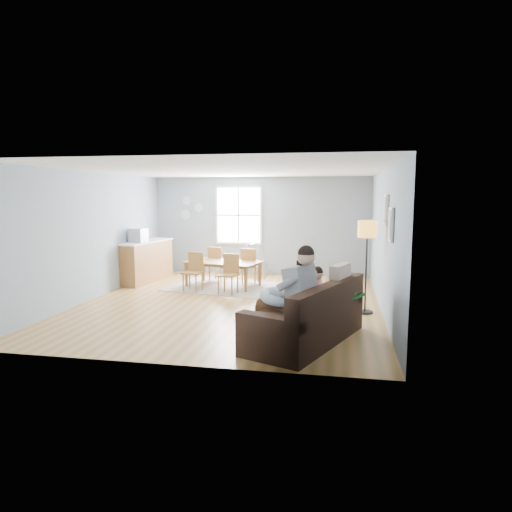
% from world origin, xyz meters
% --- Properties ---
extents(room, '(8.40, 9.40, 3.90)m').
position_xyz_m(room, '(0.00, 0.00, 2.42)').
color(room, olive).
extents(window, '(1.32, 0.08, 1.62)m').
position_xyz_m(window, '(-0.60, 3.46, 1.65)').
color(window, white).
rests_on(window, room).
extents(pictures, '(0.05, 1.34, 0.74)m').
position_xyz_m(pictures, '(2.97, -1.05, 1.85)').
color(pictures, white).
rests_on(pictures, room).
extents(wall_plates, '(0.67, 0.02, 0.66)m').
position_xyz_m(wall_plates, '(-2.00, 3.47, 1.83)').
color(wall_plates, '#A8C0CA').
rests_on(wall_plates, room).
extents(sofa, '(1.77, 2.48, 0.92)m').
position_xyz_m(sofa, '(1.76, -2.23, 0.33)').
color(sofa, black).
rests_on(sofa, room).
extents(green_throw, '(1.32, 1.24, 0.04)m').
position_xyz_m(green_throw, '(1.97, -1.49, 0.59)').
color(green_throw, '#125122').
rests_on(green_throw, sofa).
extents(beige_pillow, '(0.34, 0.59, 0.57)m').
position_xyz_m(beige_pillow, '(2.21, -1.76, 0.85)').
color(beige_pillow, beige).
rests_on(beige_pillow, sofa).
extents(father, '(1.14, 0.85, 1.51)m').
position_xyz_m(father, '(1.50, -2.47, 0.81)').
color(father, gray).
rests_on(father, sofa).
extents(nursing_pillow, '(0.85, 0.85, 0.25)m').
position_xyz_m(nursing_pillow, '(1.34, -2.41, 0.72)').
color(nursing_pillow, '#A2B7CB').
rests_on(nursing_pillow, father).
extents(infant, '(0.18, 0.41, 0.15)m').
position_xyz_m(infant, '(1.35, -2.37, 0.81)').
color(infant, silver).
rests_on(infant, nursing_pillow).
extents(toddler, '(0.59, 0.40, 0.88)m').
position_xyz_m(toddler, '(1.76, -1.99, 0.77)').
color(toddler, white).
rests_on(toddler, sofa).
extents(floor_lamp, '(0.35, 0.35, 1.74)m').
position_xyz_m(floor_lamp, '(2.68, -0.31, 1.44)').
color(floor_lamp, black).
rests_on(floor_lamp, room).
extents(storage_cube, '(0.50, 0.46, 0.50)m').
position_xyz_m(storage_cube, '(1.56, -2.07, 0.25)').
color(storage_cube, silver).
rests_on(storage_cube, room).
extents(rug, '(2.76, 2.27, 0.01)m').
position_xyz_m(rug, '(-0.58, 1.58, 0.01)').
color(rug, '#A19B93').
rests_on(rug, room).
extents(dining_table, '(1.95, 1.37, 0.62)m').
position_xyz_m(dining_table, '(-0.58, 1.58, 0.31)').
color(dining_table, brown).
rests_on(dining_table, rug).
extents(chair_sw, '(0.46, 0.46, 0.89)m').
position_xyz_m(chair_sw, '(-1.13, 1.05, 0.50)').
color(chair_sw, olive).
rests_on(chair_sw, rug).
extents(chair_se, '(0.47, 0.47, 0.89)m').
position_xyz_m(chair_se, '(-0.25, 0.90, 0.50)').
color(chair_se, olive).
rests_on(chair_se, rug).
extents(chair_nw, '(0.48, 0.48, 0.90)m').
position_xyz_m(chair_nw, '(-0.92, 2.26, 0.51)').
color(chair_nw, olive).
rests_on(chair_nw, rug).
extents(chair_ne, '(0.42, 0.42, 0.89)m').
position_xyz_m(chair_ne, '(-0.03, 2.11, 0.51)').
color(chair_ne, olive).
rests_on(chair_ne, rug).
extents(counter, '(0.80, 1.93, 1.05)m').
position_xyz_m(counter, '(-2.70, 1.94, 0.53)').
color(counter, brown).
rests_on(counter, room).
extents(monitor, '(0.42, 0.40, 0.35)m').
position_xyz_m(monitor, '(-2.73, 1.58, 1.22)').
color(monitor, '#A4A4A9').
rests_on(monitor, counter).
extents(baby_swing, '(0.91, 0.92, 0.90)m').
position_xyz_m(baby_swing, '(-0.14, 3.07, 0.40)').
color(baby_swing, '#A4A4A9').
rests_on(baby_swing, room).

